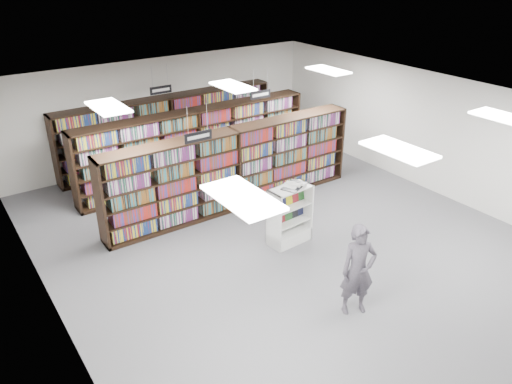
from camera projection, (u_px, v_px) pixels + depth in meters
floor at (281, 238)px, 11.60m from camera, size 12.00×12.00×0.00m
ceiling at (285, 104)px, 10.19m from camera, size 10.00×12.00×0.10m
wall_back at (164, 110)px, 15.33m from camera, size 10.00×0.10×3.20m
wall_left at (46, 245)px, 8.34m from camera, size 0.10×12.00×3.20m
wall_right at (430, 132)px, 13.45m from camera, size 0.10×12.00×3.20m
bookshelf_row_near at (234, 169)px, 12.62m from camera, size 7.00×0.60×2.10m
bookshelf_row_mid at (196, 146)px, 14.09m from camera, size 7.00×0.60×2.10m
bookshelf_row_far at (170, 130)px, 15.35m from camera, size 7.00×0.60×2.10m
aisle_sign_left at (198, 136)px, 10.46m from camera, size 0.65×0.02×0.80m
aisle_sign_right at (260, 94)px, 13.47m from camera, size 0.65×0.02×0.80m
aisle_sign_center at (161, 89)px, 13.93m from camera, size 0.65×0.02×0.80m
troffer_front_left at (243, 197)px, 6.46m from camera, size 0.60×1.20×0.04m
troffer_front_center at (399, 150)px, 7.99m from camera, size 0.60×1.20×0.04m
troffer_front_right at (505, 117)px, 9.53m from camera, size 0.60×1.20×0.04m
troffer_back_left at (108, 107)px, 10.16m from camera, size 0.60×1.20×0.04m
troffer_back_center at (233, 86)px, 11.69m from camera, size 0.60×1.20×0.04m
troffer_back_right at (328, 70)px, 13.22m from camera, size 0.60×1.20×0.04m
endcap_display at (288, 223)px, 11.29m from camera, size 1.01×0.56×1.37m
open_book at (294, 185)px, 10.91m from camera, size 0.72×0.59×0.13m
shopper at (358, 270)px, 8.90m from camera, size 0.77×0.64×1.79m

